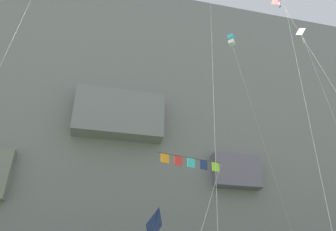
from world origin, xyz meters
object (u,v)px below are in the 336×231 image
object	(u,v)px
kite_box_mid_center	(232,41)
kite_diamond_mid_left	(305,43)
kite_diamond_low_left	(286,9)
kite_diamond_low_center	(154,226)
kite_banner_upper_mid	(191,166)

from	to	relation	value
kite_box_mid_center	kite_diamond_mid_left	bearing A→B (deg)	-23.52
kite_diamond_low_left	kite_diamond_mid_left	distance (m)	21.36
kite_box_mid_center	kite_diamond_mid_left	size ratio (longest dim) A/B	0.99
kite_diamond_low_center	kite_box_mid_center	world-z (taller)	kite_box_mid_center
kite_banner_upper_mid	kite_box_mid_center	world-z (taller)	kite_box_mid_center
kite_banner_upper_mid	kite_box_mid_center	xyz separation A→B (m)	(10.50, 12.83, 23.78)
kite_banner_upper_mid	kite_diamond_low_left	xyz separation A→B (m)	(6.17, -3.90, 10.74)
kite_diamond_low_left	kite_box_mid_center	world-z (taller)	kite_box_mid_center
kite_diamond_low_left	kite_diamond_mid_left	world-z (taller)	kite_diamond_mid_left
kite_diamond_low_center	kite_diamond_low_left	world-z (taller)	kite_diamond_low_left
kite_diamond_low_left	kite_diamond_low_center	bearing A→B (deg)	127.62
kite_box_mid_center	kite_diamond_low_center	bearing A→B (deg)	-148.23
kite_diamond_low_center	kite_diamond_low_left	xyz separation A→B (m)	(7.32, -9.50, 13.30)
kite_diamond_low_left	kite_box_mid_center	bearing A→B (deg)	75.47
kite_banner_upper_mid	kite_box_mid_center	distance (m)	28.99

